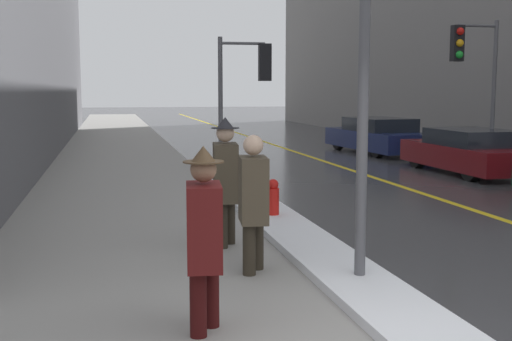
# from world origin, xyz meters

# --- Properties ---
(sidewalk_slab) EXTENTS (4.00, 80.00, 0.01)m
(sidewalk_slab) POSITION_xyz_m (-2.00, 15.00, 0.01)
(sidewalk_slab) COLOR gray
(sidewalk_slab) RESTS_ON ground
(road_centre_stripe) EXTENTS (0.16, 80.00, 0.00)m
(road_centre_stripe) POSITION_xyz_m (4.00, 15.00, 0.00)
(road_centre_stripe) COLOR gold
(road_centre_stripe) RESTS_ON ground
(snow_bank_curb) EXTENTS (0.85, 11.71, 0.12)m
(snow_bank_curb) POSITION_xyz_m (0.26, 5.10, 0.06)
(snow_bank_curb) COLOR white
(snow_bank_curb) RESTS_ON ground
(lamp_post) EXTENTS (0.28, 0.28, 4.50)m
(lamp_post) POSITION_xyz_m (0.32, 2.02, 2.72)
(lamp_post) COLOR #515156
(lamp_post) RESTS_ON ground
(traffic_light_near) EXTENTS (1.31, 0.32, 3.41)m
(traffic_light_near) POSITION_xyz_m (1.03, 11.04, 2.46)
(traffic_light_near) COLOR #515156
(traffic_light_near) RESTS_ON ground
(traffic_light_far) EXTENTS (1.31, 0.32, 3.91)m
(traffic_light_far) POSITION_xyz_m (6.74, 10.47, 2.83)
(traffic_light_far) COLOR #515156
(traffic_light_far) RESTS_ON ground
(pedestrian_trailing) EXTENTS (0.35, 0.74, 1.66)m
(pedestrian_trailing) POSITION_xyz_m (-1.55, 1.01, 0.90)
(pedestrian_trailing) COLOR #340C0C
(pedestrian_trailing) RESTS_ON ground
(pedestrian_nearside) EXTENTS (0.37, 0.56, 1.62)m
(pedestrian_nearside) POSITION_xyz_m (-0.72, 2.73, 0.90)
(pedestrian_nearside) COLOR #2A241B
(pedestrian_nearside) RESTS_ON ground
(pedestrian_in_fedora) EXTENTS (0.38, 0.58, 1.78)m
(pedestrian_in_fedora) POSITION_xyz_m (-0.81, 4.07, 0.97)
(pedestrian_in_fedora) COLOR #2A241B
(pedestrian_in_fedora) RESTS_ON ground
(parked_car_maroon) EXTENTS (1.82, 4.38, 1.14)m
(parked_car_maroon) POSITION_xyz_m (6.78, 10.45, 0.55)
(parked_car_maroon) COLOR #600F14
(parked_car_maroon) RESTS_ON ground
(parked_car_navy) EXTENTS (2.15, 4.94, 1.21)m
(parked_car_navy) POSITION_xyz_m (6.67, 16.10, 0.58)
(parked_car_navy) COLOR navy
(parked_car_navy) RESTS_ON ground
(fire_hydrant) EXTENTS (0.20, 0.20, 0.70)m
(fire_hydrant) POSITION_xyz_m (0.24, 5.58, 0.35)
(fire_hydrant) COLOR red
(fire_hydrant) RESTS_ON ground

